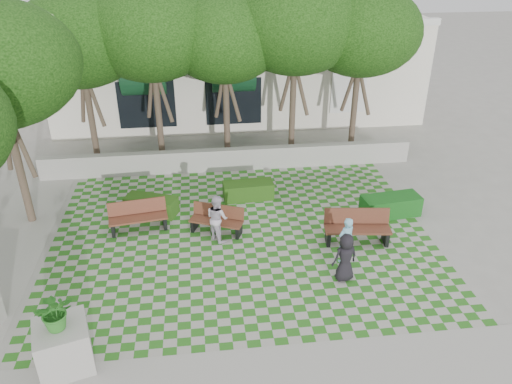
{
  "coord_description": "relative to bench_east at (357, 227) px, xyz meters",
  "views": [
    {
      "loc": [
        -1.19,
        -12.33,
        8.86
      ],
      "look_at": [
        0.5,
        1.5,
        1.4
      ],
      "focal_mm": 35.0,
      "sensor_mm": 36.0,
      "label": 1
    }
  ],
  "objects": [
    {
      "name": "retaining_wall",
      "position": [
        -3.56,
        5.78,
        -0.07
      ],
      "size": [
        15.0,
        0.36,
        0.9
      ],
      "primitive_type": "cube",
      "color": "#9E9B93",
      "rests_on": "ground"
    },
    {
      "name": "person_dark",
      "position": [
        -0.91,
        -1.81,
        0.22
      ],
      "size": [
        0.8,
        0.61,
        1.47
      ],
      "primitive_type": "imported",
      "rotation": [
        0.0,
        0.0,
        3.37
      ],
      "color": "black",
      "rests_on": "ground"
    },
    {
      "name": "sidewalk_west",
      "position": [
        -10.76,
        0.58,
        -0.51
      ],
      "size": [
        2.0,
        12.0,
        0.01
      ],
      "primitive_type": "cube",
      "color": "#9E9B93",
      "rests_on": "ground"
    },
    {
      "name": "building",
      "position": [
        -2.63,
        13.65,
        2.0
      ],
      "size": [
        18.0,
        8.92,
        5.15
      ],
      "color": "silver",
      "rests_on": "ground"
    },
    {
      "name": "ground",
      "position": [
        -3.56,
        -0.42,
        -0.52
      ],
      "size": [
        90.0,
        90.0,
        0.0
      ],
      "primitive_type": "plane",
      "color": "gray",
      "rests_on": "ground"
    },
    {
      "name": "planter_front",
      "position": [
        -8.02,
        -4.11,
        0.31
      ],
      "size": [
        1.41,
        1.41,
        2.03
      ],
      "rotation": [
        0.0,
        0.0,
        0.28
      ],
      "color": "#9E9B93",
      "rests_on": "ground"
    },
    {
      "name": "hedge_midleft",
      "position": [
        -6.53,
        2.56,
        -0.21
      ],
      "size": [
        1.91,
        1.31,
        0.62
      ],
      "primitive_type": "cube",
      "rotation": [
        0.0,
        0.0,
        -0.38
      ],
      "color": "#234B14",
      "rests_on": "ground"
    },
    {
      "name": "bench_east",
      "position": [
        0.0,
        0.0,
        0.0
      ],
      "size": [
        2.11,
        0.92,
        1.07
      ],
      "rotation": [
        0.0,
        0.0,
        -0.12
      ],
      "color": "#532A1C",
      "rests_on": "ground"
    },
    {
      "name": "sidewalk_south",
      "position": [
        -3.56,
        -5.12,
        -0.51
      ],
      "size": [
        16.0,
        2.0,
        0.01
      ],
      "primitive_type": "cube",
      "color": "#9E9B93",
      "rests_on": "ground"
    },
    {
      "name": "lawn",
      "position": [
        -3.56,
        0.58,
        -0.51
      ],
      "size": [
        12.0,
        12.0,
        0.0
      ],
      "primitive_type": "plane",
      "color": "#2B721E",
      "rests_on": "ground"
    },
    {
      "name": "tree_row",
      "position": [
        -5.42,
        5.53,
        4.66
      ],
      "size": [
        17.7,
        13.4,
        7.41
      ],
      "color": "#47382B",
      "rests_on": "ground"
    },
    {
      "name": "bench_west",
      "position": [
        -6.88,
        1.56,
        -0.04
      ],
      "size": [
        1.94,
        0.89,
        0.98
      ],
      "rotation": [
        0.0,
        0.0,
        0.15
      ],
      "color": "brown",
      "rests_on": "ground"
    },
    {
      "name": "hedge_midright",
      "position": [
        -3.08,
        3.23,
        -0.2
      ],
      "size": [
        1.85,
        0.83,
        0.63
      ],
      "primitive_type": "cube",
      "rotation": [
        0.0,
        0.0,
        0.06
      ],
      "color": "#204512",
      "rests_on": "ground"
    },
    {
      "name": "hedge_east",
      "position": [
        1.65,
        1.47,
        -0.17
      ],
      "size": [
        2.08,
        1.03,
        0.7
      ],
      "primitive_type": "cube",
      "rotation": [
        0.0,
        0.0,
        0.12
      ],
      "color": "#134A18",
      "rests_on": "ground"
    },
    {
      "name": "bench_mid",
      "position": [
        -4.33,
        1.1,
        -0.08
      ],
      "size": [
        1.81,
        1.19,
        0.9
      ],
      "rotation": [
        0.0,
        0.0,
        -0.39
      ],
      "color": "#552D1D",
      "rests_on": "ground"
    },
    {
      "name": "person_white",
      "position": [
        -4.33,
        0.67,
        0.26
      ],
      "size": [
        0.92,
        0.96,
        1.56
      ],
      "primitive_type": "imported",
      "rotation": [
        0.0,
        0.0,
        2.18
      ],
      "color": "silver",
      "rests_on": "ground"
    },
    {
      "name": "person_blue",
      "position": [
        -0.67,
        -0.99,
        0.23
      ],
      "size": [
        0.64,
        0.55,
        1.49
      ],
      "primitive_type": "imported",
      "rotation": [
        0.0,
        0.0,
        3.56
      ],
      "color": "#7DC4E4",
      "rests_on": "ground"
    }
  ]
}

